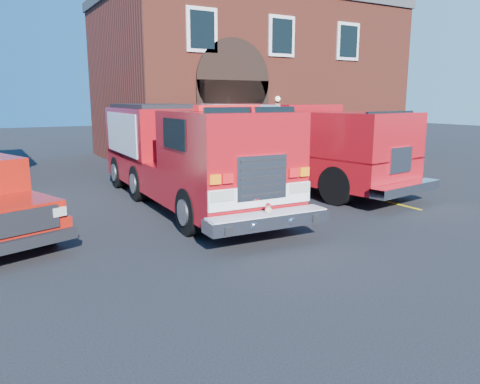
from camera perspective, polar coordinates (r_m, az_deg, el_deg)
ground at (r=10.96m, az=-3.13°, el=-5.61°), size 100.00×100.00×0.00m
parking_stripe_near at (r=15.59m, az=16.96°, el=-1.00°), size 0.12×3.00×0.01m
parking_stripe_mid at (r=17.73m, az=9.93°, el=0.76°), size 0.12×3.00×0.01m
parking_stripe_far at (r=20.10m, az=4.48°, el=2.11°), size 0.12×3.00×0.01m
fire_station at (r=27.10m, az=0.57°, el=13.50°), size 15.20×10.20×8.45m
fire_engine at (r=14.38m, az=-6.88°, el=4.77°), size 3.07×9.96×3.04m
secondary_truck at (r=17.34m, az=6.40°, el=6.06°), size 4.29×9.58×3.00m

